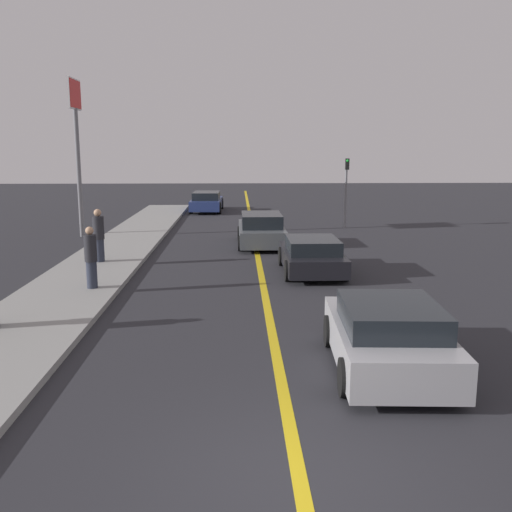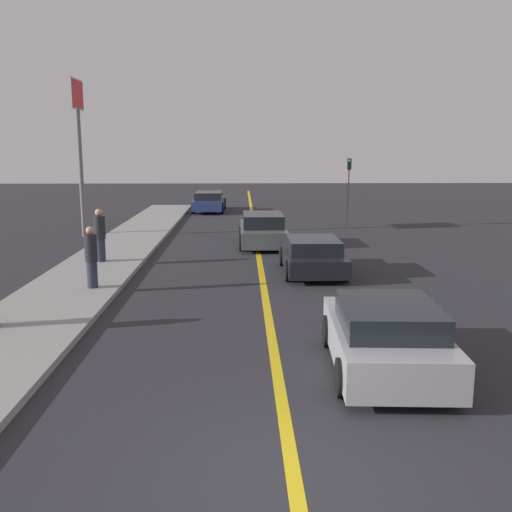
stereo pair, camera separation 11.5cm
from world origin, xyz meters
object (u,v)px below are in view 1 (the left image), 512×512
at_px(pedestrian_far_standing, 99,235).
at_px(roadside_sign, 76,122).
at_px(car_far_distant, 261,230).
at_px(pedestrian_mid_group, 91,257).
at_px(car_parked_left_lot, 207,202).
at_px(traffic_light, 346,185).
at_px(car_ahead_center, 312,256).
at_px(car_near_right_lane, 388,337).

height_order(pedestrian_far_standing, roadside_sign, roadside_sign).
xyz_separation_m(car_far_distant, pedestrian_mid_group, (-5.04, -7.84, 0.37)).
relative_size(car_parked_left_lot, roadside_sign, 0.66).
relative_size(car_far_distant, traffic_light, 1.28).
height_order(car_ahead_center, pedestrian_far_standing, pedestrian_far_standing).
relative_size(car_near_right_lane, pedestrian_far_standing, 2.18).
distance_m(pedestrian_far_standing, traffic_light, 13.68).
distance_m(car_near_right_lane, pedestrian_mid_group, 8.94).
relative_size(car_ahead_center, pedestrian_mid_group, 2.24).
bearing_deg(pedestrian_mid_group, car_ahead_center, 20.41).
bearing_deg(car_ahead_center, pedestrian_mid_group, -159.88).
distance_m(car_ahead_center, car_parked_left_lot, 18.97).
xyz_separation_m(car_ahead_center, roadside_sign, (-9.50, 8.04, 4.56)).
xyz_separation_m(car_near_right_lane, car_parked_left_lot, (-4.68, 26.69, -0.01)).
height_order(car_far_distant, pedestrian_mid_group, pedestrian_mid_group).
height_order(car_near_right_lane, car_ahead_center, car_near_right_lane).
bearing_deg(car_ahead_center, car_far_distant, 104.22).
bearing_deg(car_ahead_center, car_parked_left_lot, 103.01).
xyz_separation_m(car_ahead_center, traffic_light, (3.04, 10.47, 1.60)).
bearing_deg(roadside_sign, car_parked_left_lot, 63.75).
bearing_deg(car_ahead_center, traffic_light, 73.50).
bearing_deg(car_parked_left_lot, car_ahead_center, -75.43).
bearing_deg(car_far_distant, car_parked_left_lot, 102.43).
xyz_separation_m(car_near_right_lane, pedestrian_mid_group, (-6.76, 5.83, 0.38)).
distance_m(car_near_right_lane, pedestrian_far_standing, 12.18).
bearing_deg(car_near_right_lane, car_ahead_center, 95.20).
height_order(traffic_light, roadside_sign, roadside_sign).
xyz_separation_m(car_parked_left_lot, traffic_light, (7.41, -7.99, 1.55)).
bearing_deg(traffic_light, car_ahead_center, -106.21).
height_order(car_parked_left_lot, pedestrian_mid_group, pedestrian_mid_group).
distance_m(car_ahead_center, traffic_light, 11.02).
height_order(car_near_right_lane, car_far_distant, car_far_distant).
bearing_deg(car_near_right_lane, car_parked_left_lot, 102.95).
height_order(car_ahead_center, traffic_light, traffic_light).
height_order(car_ahead_center, car_far_distant, car_far_distant).
xyz_separation_m(car_near_right_lane, pedestrian_far_standing, (-7.45, 9.62, 0.42)).
bearing_deg(roadside_sign, pedestrian_mid_group, -73.70).
distance_m(pedestrian_mid_group, traffic_light, 16.03).
height_order(pedestrian_mid_group, pedestrian_far_standing, pedestrian_far_standing).
bearing_deg(car_parked_left_lot, car_far_distant, -75.94).
bearing_deg(pedestrian_far_standing, car_ahead_center, -11.05).
bearing_deg(pedestrian_mid_group, traffic_light, 53.59).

